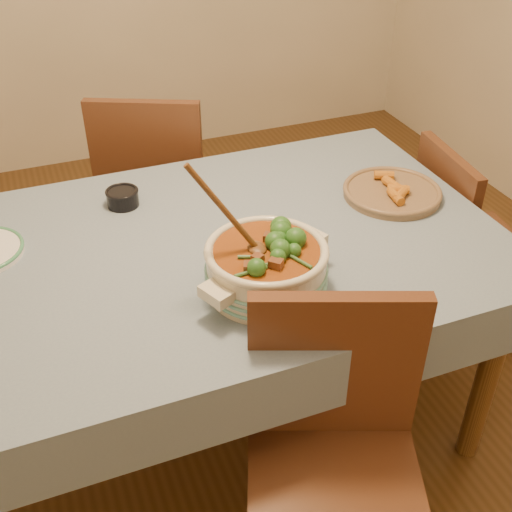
{
  "coord_description": "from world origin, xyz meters",
  "views": [
    {
      "loc": [
        -0.45,
        -1.48,
        1.8
      ],
      "look_at": [
        0.03,
        -0.25,
        0.87
      ],
      "focal_mm": 45.0,
      "sensor_mm": 36.0,
      "label": 1
    }
  ],
  "objects_px": {
    "condiment_bowl": "(122,197)",
    "fried_plate": "(392,191)",
    "stew_casserole": "(266,264)",
    "chair_far": "(156,183)",
    "chair_near": "(334,449)",
    "dining_table": "(216,269)",
    "chair_right": "(459,238)"
  },
  "relations": [
    {
      "from": "condiment_bowl",
      "to": "fried_plate",
      "type": "bearing_deg",
      "value": -17.67
    },
    {
      "from": "stew_casserole",
      "to": "chair_far",
      "type": "height_order",
      "value": "stew_casserole"
    },
    {
      "from": "stew_casserole",
      "to": "chair_near",
      "type": "distance_m",
      "value": 0.49
    },
    {
      "from": "dining_table",
      "to": "chair_far",
      "type": "xyz_separation_m",
      "value": [
        0.02,
        0.84,
        -0.14
      ]
    },
    {
      "from": "stew_casserole",
      "to": "chair_near",
      "type": "xyz_separation_m",
      "value": [
        0.04,
        -0.36,
        -0.32
      ]
    },
    {
      "from": "stew_casserole",
      "to": "dining_table",
      "type": "bearing_deg",
      "value": 103.46
    },
    {
      "from": "dining_table",
      "to": "condiment_bowl",
      "type": "bearing_deg",
      "value": 122.75
    },
    {
      "from": "stew_casserole",
      "to": "chair_near",
      "type": "height_order",
      "value": "stew_casserole"
    },
    {
      "from": "stew_casserole",
      "to": "chair_far",
      "type": "xyz_separation_m",
      "value": [
        -0.04,
        1.09,
        -0.31
      ]
    },
    {
      "from": "condiment_bowl",
      "to": "chair_far",
      "type": "bearing_deg",
      "value": 67.71
    },
    {
      "from": "chair_far",
      "to": "chair_right",
      "type": "xyz_separation_m",
      "value": [
        0.97,
        -0.74,
        -0.05
      ]
    },
    {
      "from": "condiment_bowl",
      "to": "fried_plate",
      "type": "height_order",
      "value": "condiment_bowl"
    },
    {
      "from": "dining_table",
      "to": "stew_casserole",
      "type": "bearing_deg",
      "value": -76.54
    },
    {
      "from": "fried_plate",
      "to": "chair_right",
      "type": "xyz_separation_m",
      "value": [
        0.37,
        0.05,
        -0.31
      ]
    },
    {
      "from": "condiment_bowl",
      "to": "stew_casserole",
      "type": "bearing_deg",
      "value": -65.09
    },
    {
      "from": "chair_far",
      "to": "chair_near",
      "type": "bearing_deg",
      "value": 117.77
    },
    {
      "from": "stew_casserole",
      "to": "chair_far",
      "type": "distance_m",
      "value": 1.13
    },
    {
      "from": "dining_table",
      "to": "chair_right",
      "type": "xyz_separation_m",
      "value": [
        0.99,
        0.1,
        -0.19
      ]
    },
    {
      "from": "condiment_bowl",
      "to": "chair_near",
      "type": "xyz_separation_m",
      "value": [
        0.3,
        -0.92,
        -0.28
      ]
    },
    {
      "from": "condiment_bowl",
      "to": "fried_plate",
      "type": "xyz_separation_m",
      "value": [
        0.82,
        -0.26,
        -0.01
      ]
    },
    {
      "from": "stew_casserole",
      "to": "chair_near",
      "type": "bearing_deg",
      "value": -84.42
    },
    {
      "from": "chair_right",
      "to": "chair_near",
      "type": "bearing_deg",
      "value": 135.18
    },
    {
      "from": "fried_plate",
      "to": "chair_far",
      "type": "height_order",
      "value": "chair_far"
    },
    {
      "from": "stew_casserole",
      "to": "condiment_bowl",
      "type": "xyz_separation_m",
      "value": [
        -0.26,
        0.56,
        -0.05
      ]
    },
    {
      "from": "dining_table",
      "to": "chair_far",
      "type": "bearing_deg",
      "value": 88.94
    },
    {
      "from": "chair_near",
      "to": "fried_plate",
      "type": "bearing_deg",
      "value": 72.84
    },
    {
      "from": "condiment_bowl",
      "to": "chair_right",
      "type": "relative_size",
      "value": 0.13
    },
    {
      "from": "stew_casserole",
      "to": "fried_plate",
      "type": "relative_size",
      "value": 1.08
    },
    {
      "from": "fried_plate",
      "to": "dining_table",
      "type": "bearing_deg",
      "value": -175.38
    },
    {
      "from": "chair_far",
      "to": "chair_near",
      "type": "xyz_separation_m",
      "value": [
        0.08,
        -1.45,
        -0.01
      ]
    },
    {
      "from": "dining_table",
      "to": "chair_right",
      "type": "bearing_deg",
      "value": 6.04
    },
    {
      "from": "chair_right",
      "to": "condiment_bowl",
      "type": "bearing_deg",
      "value": 86.64
    }
  ]
}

